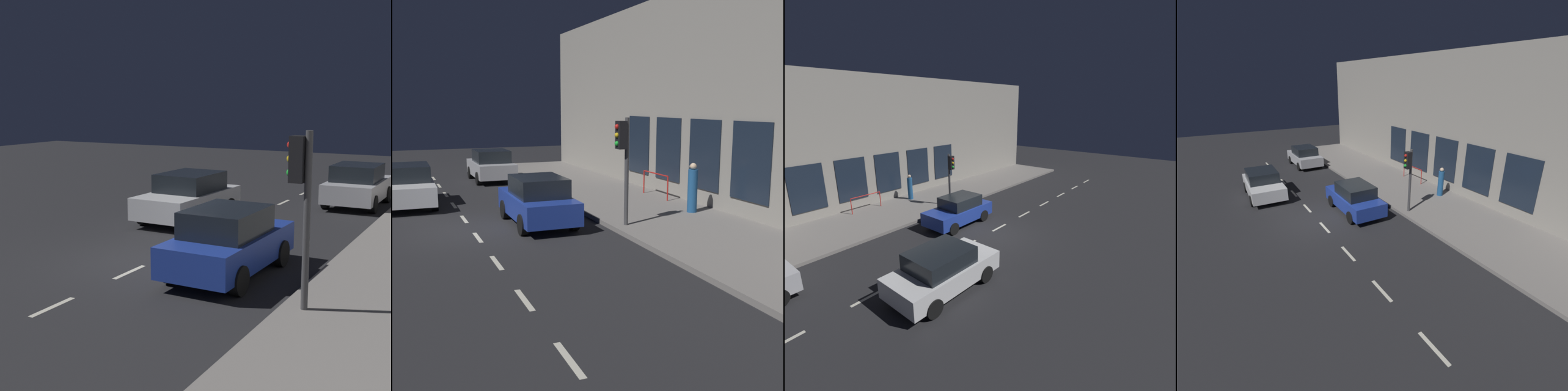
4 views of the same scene
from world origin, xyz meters
The scene contains 10 objects.
ground_plane centered at (0.00, 0.00, 0.00)m, with size 60.00×60.00×0.00m, color #232326.
sidewalk centered at (6.25, 0.00, 0.07)m, with size 4.50×32.00×0.15m.
building_facade centered at (8.80, 0.00, 4.08)m, with size 0.65×32.00×8.19m.
lane_centre_line centered at (0.00, -1.00, 0.00)m, with size 0.12×27.20×0.01m.
traffic_light centered at (4.33, -1.74, 2.47)m, with size 0.48×0.32×3.30m.
parked_car_0 centered at (2.66, 10.02, 0.79)m, with size 1.94×3.89×1.58m.
parked_car_1 centered at (2.11, -0.08, 0.79)m, with size 1.85×3.92×1.58m.
parked_car_2 centered at (-1.63, 4.74, 0.79)m, with size 2.04×4.14×1.58m.
pedestrian_0 centered at (7.42, -0.89, 0.95)m, with size 0.37×0.37×1.71m.
red_railing centered at (7.73, 2.21, 0.86)m, with size 0.05×1.97×0.97m.
Camera 2 is at (-2.44, -15.57, 3.84)m, focal length 46.74 mm.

